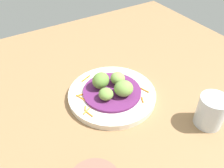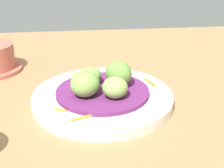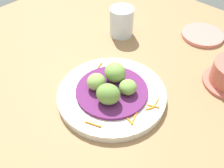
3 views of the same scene
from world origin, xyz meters
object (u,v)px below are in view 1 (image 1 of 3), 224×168
at_px(guac_scoop_right, 118,78).
at_px(guac_scoop_back, 101,80).
at_px(water_glass, 211,111).
at_px(main_plate, 112,95).
at_px(guac_scoop_center, 124,88).
at_px(guac_scoop_left, 106,94).

relative_size(guac_scoop_right, guac_scoop_back, 0.82).
bearing_deg(guac_scoop_back, water_glass, -53.82).
xyz_separation_m(main_plate, guac_scoop_center, (0.02, -0.03, 0.04)).
bearing_deg(guac_scoop_left, main_plate, 30.83).
relative_size(guac_scoop_center, guac_scoop_right, 1.22).
xyz_separation_m(guac_scoop_left, water_glass, (0.19, -0.20, 0.00)).
relative_size(main_plate, guac_scoop_back, 4.77).
bearing_deg(guac_scoop_back, guac_scoop_left, -104.17).
relative_size(guac_scoop_center, guac_scoop_back, 1.00).
xyz_separation_m(guac_scoop_center, guac_scoop_back, (-0.04, 0.06, 0.00)).
height_order(guac_scoop_left, guac_scoop_right, guac_scoop_right).
height_order(guac_scoop_left, guac_scoop_back, guac_scoop_back).
relative_size(main_plate, guac_scoop_left, 6.22).
xyz_separation_m(guac_scoop_left, guac_scoop_center, (0.05, -0.01, 0.01)).
height_order(guac_scoop_left, guac_scoop_center, guac_scoop_center).
height_order(main_plate, guac_scoop_left, guac_scoop_left).
bearing_deg(main_plate, water_glass, -53.09).
relative_size(main_plate, guac_scoop_center, 4.75).
distance_m(guac_scoop_back, water_glass, 0.31).
distance_m(guac_scoop_center, guac_scoop_right, 0.05).
height_order(main_plate, guac_scoop_center, guac_scoop_center).
xyz_separation_m(guac_scoop_center, water_glass, (0.14, -0.18, -0.00)).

